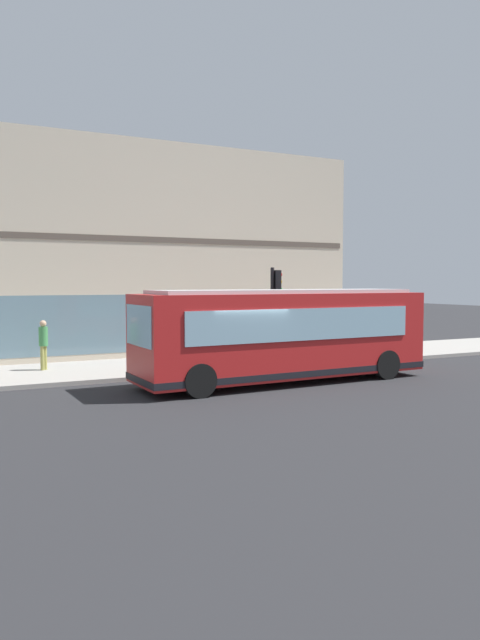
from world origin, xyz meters
TOP-DOWN VIEW (x-y plane):
  - ground at (0.00, 0.00)m, footprint 120.00×120.00m
  - sidewalk_curb at (5.05, 0.00)m, footprint 4.91×40.00m
  - building_corner at (11.93, 0.00)m, footprint 8.91×19.08m
  - city_bus_nearside at (0.25, -1.88)m, footprint 2.86×10.12m
  - traffic_light_near_corner at (3.18, -3.21)m, footprint 0.32×0.49m
  - fire_hydrant at (3.28, -0.42)m, footprint 0.35×0.35m
  - pedestrian_walking_along_curb at (4.33, -5.98)m, footprint 0.32×0.32m
  - pedestrian_near_hydrant at (5.59, 5.00)m, footprint 0.32×0.32m
  - newspaper_vending_box at (6.40, -4.66)m, footprint 0.44×0.42m

SIDE VIEW (x-z plane):
  - ground at x=0.00m, z-range 0.00..0.00m
  - sidewalk_curb at x=5.05m, z-range 0.00..0.15m
  - fire_hydrant at x=3.28m, z-range 0.14..0.88m
  - newspaper_vending_box at x=6.40m, z-range 0.15..1.05m
  - pedestrian_walking_along_curb at x=4.33m, z-range 0.27..1.92m
  - pedestrian_near_hydrant at x=5.59m, z-range 0.29..2.09m
  - city_bus_nearside at x=0.25m, z-range 0.02..3.09m
  - traffic_light_near_corner at x=3.18m, z-range 0.89..4.61m
  - building_corner at x=11.93m, z-range -0.01..9.28m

